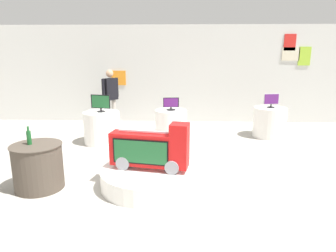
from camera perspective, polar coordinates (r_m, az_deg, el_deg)
The scene contains 13 objects.
ground_plane at distance 5.04m, azimuth -6.81°, elevation -11.23°, with size 30.00×30.00×0.00m, color #B2ADA3.
back_wall_display at distance 9.31m, azimuth -2.49°, elevation 9.61°, with size 12.41×0.13×2.86m.
main_display_pedestal at distance 5.00m, azimuth -3.44°, elevation -9.51°, with size 1.57×1.57×0.29m, color white.
novelty_firetruck_tv at distance 4.82m, azimuth -3.27°, elevation -4.51°, with size 1.27×0.53×0.77m.
display_pedestal_left_rear at distance 7.33m, azimuth -12.24°, elevation -0.28°, with size 0.84×0.84×0.75m, color white.
tv_on_left_rear at distance 7.21m, azimuth -12.48°, elevation 4.33°, with size 0.46×0.17×0.40m.
display_pedestal_center_rear at distance 8.11m, azimuth 18.44°, elevation 0.68°, with size 0.81×0.81×0.75m, color white.
tv_on_center_rear at distance 8.00m, azimuth 18.75°, elevation 4.63°, with size 0.40×0.18×0.35m.
display_pedestal_right_rear at distance 7.38m, azimuth 0.56°, elevation 0.13°, with size 0.76×0.76×0.75m, color white.
tv_on_right_rear at distance 7.26m, azimuth 0.56°, elevation 4.18°, with size 0.37×0.20×0.30m.
side_table_round at distance 5.24m, azimuth -23.09°, elevation -6.91°, with size 0.78×0.78×0.72m.
bottle_on_side_table at distance 5.15m, azimuth -24.55°, elevation -1.91°, with size 0.07×0.07×0.29m.
shopper_browsing_rear at distance 8.51m, azimuth -10.68°, elevation 5.73°, with size 0.39×0.46×1.64m.
Camera 1 is at (0.76, -4.50, 2.13)m, focal length 32.63 mm.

